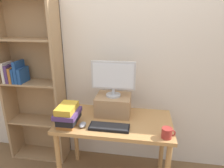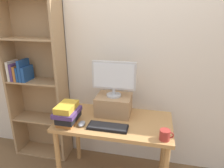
{
  "view_description": "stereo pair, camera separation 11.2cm",
  "coord_description": "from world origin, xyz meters",
  "px_view_note": "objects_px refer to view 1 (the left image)",
  "views": [
    {
      "loc": [
        0.25,
        -1.76,
        1.76
      ],
      "look_at": [
        -0.04,
        0.06,
        1.12
      ],
      "focal_mm": 32.0,
      "sensor_mm": 36.0,
      "label": 1
    },
    {
      "loc": [
        0.36,
        -1.74,
        1.76
      ],
      "look_at": [
        -0.04,
        0.06,
        1.12
      ],
      "focal_mm": 32.0,
      "sensor_mm": 36.0,
      "label": 2
    }
  ],
  "objects_px": {
    "computer_monitor": "(113,77)",
    "keyboard": "(109,127)",
    "riser_box": "(113,105)",
    "book_stack": "(68,115)",
    "desk": "(115,129)",
    "bookshelf_unit": "(32,81)",
    "computer_mouse": "(83,125)",
    "coffee_mug": "(167,133)"
  },
  "relations": [
    {
      "from": "riser_box",
      "to": "computer_monitor",
      "type": "height_order",
      "value": "computer_monitor"
    },
    {
      "from": "coffee_mug",
      "to": "computer_monitor",
      "type": "bearing_deg",
      "value": 144.06
    },
    {
      "from": "desk",
      "to": "book_stack",
      "type": "bearing_deg",
      "value": -159.97
    },
    {
      "from": "computer_monitor",
      "to": "book_stack",
      "type": "xyz_separation_m",
      "value": [
        -0.39,
        -0.3,
        -0.3
      ]
    },
    {
      "from": "riser_box",
      "to": "book_stack",
      "type": "xyz_separation_m",
      "value": [
        -0.39,
        -0.3,
        0.0
      ]
    },
    {
      "from": "riser_box",
      "to": "book_stack",
      "type": "distance_m",
      "value": 0.49
    },
    {
      "from": "bookshelf_unit",
      "to": "book_stack",
      "type": "height_order",
      "value": "bookshelf_unit"
    },
    {
      "from": "bookshelf_unit",
      "to": "computer_monitor",
      "type": "bearing_deg",
      "value": -9.32
    },
    {
      "from": "keyboard",
      "to": "desk",
      "type": "bearing_deg",
      "value": 80.03
    },
    {
      "from": "keyboard",
      "to": "coffee_mug",
      "type": "relative_size",
      "value": 3.13
    },
    {
      "from": "keyboard",
      "to": "bookshelf_unit",
      "type": "bearing_deg",
      "value": 155.06
    },
    {
      "from": "desk",
      "to": "riser_box",
      "type": "bearing_deg",
      "value": 103.8
    },
    {
      "from": "desk",
      "to": "computer_mouse",
      "type": "relative_size",
      "value": 10.94
    },
    {
      "from": "bookshelf_unit",
      "to": "riser_box",
      "type": "height_order",
      "value": "bookshelf_unit"
    },
    {
      "from": "desk",
      "to": "book_stack",
      "type": "height_order",
      "value": "book_stack"
    },
    {
      "from": "bookshelf_unit",
      "to": "keyboard",
      "type": "relative_size",
      "value": 5.3
    },
    {
      "from": "computer_mouse",
      "to": "keyboard",
      "type": "bearing_deg",
      "value": 1.82
    },
    {
      "from": "desk",
      "to": "keyboard",
      "type": "distance_m",
      "value": 0.2
    },
    {
      "from": "desk",
      "to": "coffee_mug",
      "type": "height_order",
      "value": "coffee_mug"
    },
    {
      "from": "computer_monitor",
      "to": "computer_mouse",
      "type": "distance_m",
      "value": 0.56
    },
    {
      "from": "computer_monitor",
      "to": "coffee_mug",
      "type": "relative_size",
      "value": 3.73
    },
    {
      "from": "riser_box",
      "to": "coffee_mug",
      "type": "distance_m",
      "value": 0.65
    },
    {
      "from": "riser_box",
      "to": "coffee_mug",
      "type": "height_order",
      "value": "riser_box"
    },
    {
      "from": "book_stack",
      "to": "bookshelf_unit",
      "type": "bearing_deg",
      "value": 142.65
    },
    {
      "from": "computer_monitor",
      "to": "coffee_mug",
      "type": "distance_m",
      "value": 0.74
    },
    {
      "from": "keyboard",
      "to": "coffee_mug",
      "type": "distance_m",
      "value": 0.52
    },
    {
      "from": "riser_box",
      "to": "coffee_mug",
      "type": "bearing_deg",
      "value": -36.04
    },
    {
      "from": "computer_mouse",
      "to": "coffee_mug",
      "type": "xyz_separation_m",
      "value": [
        0.77,
        -0.06,
        0.03
      ]
    },
    {
      "from": "riser_box",
      "to": "bookshelf_unit",
      "type": "bearing_deg",
      "value": 170.77
    },
    {
      "from": "computer_monitor",
      "to": "computer_mouse",
      "type": "height_order",
      "value": "computer_monitor"
    },
    {
      "from": "bookshelf_unit",
      "to": "book_stack",
      "type": "bearing_deg",
      "value": -37.35
    },
    {
      "from": "computer_monitor",
      "to": "keyboard",
      "type": "distance_m",
      "value": 0.5
    },
    {
      "from": "computer_monitor",
      "to": "riser_box",
      "type": "bearing_deg",
      "value": 90.0
    },
    {
      "from": "desk",
      "to": "computer_monitor",
      "type": "distance_m",
      "value": 0.53
    },
    {
      "from": "riser_box",
      "to": "computer_mouse",
      "type": "bearing_deg",
      "value": -127.99
    },
    {
      "from": "desk",
      "to": "keyboard",
      "type": "height_order",
      "value": "keyboard"
    },
    {
      "from": "keyboard",
      "to": "computer_monitor",
      "type": "bearing_deg",
      "value": 91.62
    },
    {
      "from": "computer_mouse",
      "to": "coffee_mug",
      "type": "height_order",
      "value": "coffee_mug"
    },
    {
      "from": "riser_box",
      "to": "desk",
      "type": "bearing_deg",
      "value": -76.2
    },
    {
      "from": "keyboard",
      "to": "computer_mouse",
      "type": "relative_size",
      "value": 3.61
    },
    {
      "from": "bookshelf_unit",
      "to": "coffee_mug",
      "type": "xyz_separation_m",
      "value": [
        1.52,
        -0.54,
        -0.21
      ]
    },
    {
      "from": "riser_box",
      "to": "computer_mouse",
      "type": "distance_m",
      "value": 0.41
    }
  ]
}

